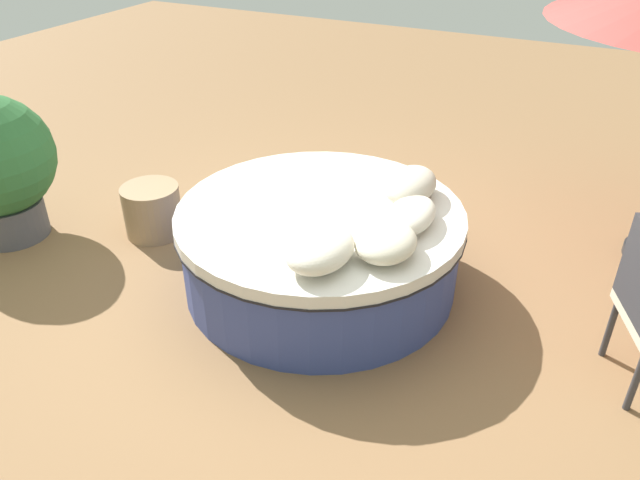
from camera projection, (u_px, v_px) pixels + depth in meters
ground_plane at (320, 282)px, 4.44m from camera, size 16.00×16.00×0.00m
round_bed at (320, 246)px, 4.28m from camera, size 1.97×1.97×0.60m
throw_pillow_0 at (320, 249)px, 3.52m from camera, size 0.51×0.38×0.20m
throw_pillow_1 at (386, 242)px, 3.60m from camera, size 0.44×0.36×0.17m
throw_pillow_2 at (410, 215)px, 3.90m from camera, size 0.52×0.29×0.15m
throw_pillow_3 at (411, 185)px, 4.21m from camera, size 0.51×0.33×0.21m
side_table at (152, 210)px, 4.93m from camera, size 0.46×0.46×0.41m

